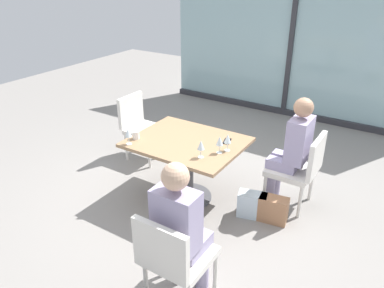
% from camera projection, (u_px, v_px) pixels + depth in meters
% --- Properties ---
extents(ground_plane, '(12.00, 12.00, 0.00)m').
position_uv_depth(ground_plane, '(187.00, 197.00, 4.36)').
color(ground_plane, gray).
extents(window_wall_backdrop, '(4.46, 0.10, 2.70)m').
position_uv_depth(window_wall_backdrop, '(291.00, 46.00, 6.25)').
color(window_wall_backdrop, '#93B7BC').
rests_on(window_wall_backdrop, ground_plane).
extents(dining_table_main, '(1.19, 0.95, 0.73)m').
position_uv_depth(dining_table_main, '(187.00, 156.00, 4.12)').
color(dining_table_main, '#997551').
rests_on(dining_table_main, ground_plane).
extents(chair_far_right, '(0.50, 0.46, 0.87)m').
position_uv_depth(chair_far_right, '(300.00, 167.00, 4.00)').
color(chair_far_right, silver).
rests_on(chair_far_right, ground_plane).
extents(chair_front_right, '(0.46, 0.50, 0.87)m').
position_uv_depth(chair_front_right, '(173.00, 256.00, 2.78)').
color(chair_front_right, silver).
rests_on(chair_front_right, ground_plane).
extents(chair_far_left, '(0.50, 0.46, 0.87)m').
position_uv_depth(chair_far_left, '(140.00, 124.00, 5.07)').
color(chair_far_left, silver).
rests_on(chair_far_left, ground_plane).
extents(person_far_right, '(0.39, 0.34, 1.26)m').
position_uv_depth(person_far_right, '(292.00, 147.00, 3.96)').
color(person_far_right, '#9E93B7').
rests_on(person_far_right, ground_plane).
extents(person_front_right, '(0.34, 0.39, 1.26)m').
position_uv_depth(person_front_right, '(181.00, 226.00, 2.78)').
color(person_front_right, '#9E93B7').
rests_on(person_front_right, ground_plane).
extents(wine_glass_0, '(0.07, 0.07, 0.18)m').
position_uv_depth(wine_glass_0, '(201.00, 145.00, 3.64)').
color(wine_glass_0, silver).
rests_on(wine_glass_0, dining_table_main).
extents(wine_glass_1, '(0.07, 0.07, 0.18)m').
position_uv_depth(wine_glass_1, '(228.00, 139.00, 3.77)').
color(wine_glass_1, silver).
rests_on(wine_glass_1, dining_table_main).
extents(wine_glass_2, '(0.07, 0.07, 0.18)m').
position_uv_depth(wine_glass_2, '(220.00, 141.00, 3.72)').
color(wine_glass_2, silver).
rests_on(wine_glass_2, dining_table_main).
extents(wine_glass_3, '(0.07, 0.07, 0.18)m').
position_uv_depth(wine_glass_3, '(128.00, 133.00, 3.90)').
color(wine_glass_3, silver).
rests_on(wine_glass_3, dining_table_main).
extents(coffee_cup, '(0.08, 0.08, 0.09)m').
position_uv_depth(coffee_cup, '(136.00, 135.00, 4.06)').
color(coffee_cup, white).
rests_on(coffee_cup, dining_table_main).
extents(cell_phone_on_table, '(0.10, 0.16, 0.01)m').
position_uv_depth(cell_phone_on_table, '(227.00, 141.00, 4.02)').
color(cell_phone_on_table, black).
rests_on(cell_phone_on_table, dining_table_main).
extents(handbag_0, '(0.32, 0.20, 0.28)m').
position_uv_depth(handbag_0, '(273.00, 209.00, 3.90)').
color(handbag_0, '#A3704C').
rests_on(handbag_0, ground_plane).
extents(handbag_2, '(0.33, 0.23, 0.28)m').
position_uv_depth(handbag_2, '(252.00, 205.00, 3.98)').
color(handbag_2, silver).
rests_on(handbag_2, ground_plane).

